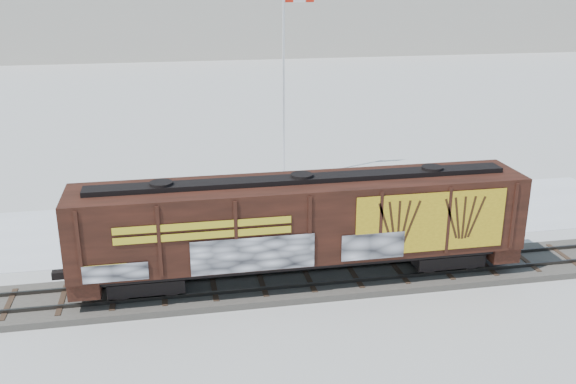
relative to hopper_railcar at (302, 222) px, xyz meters
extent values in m
plane|color=white|center=(0.30, 0.01, -2.89)|extent=(500.00, 500.00, 0.00)
cube|color=#59544C|center=(0.30, 0.01, -2.75)|extent=(50.00, 3.40, 0.28)
cube|color=#33302D|center=(0.30, -0.71, -2.53)|extent=(50.00, 0.10, 0.15)
cube|color=#33302D|center=(0.30, 0.73, -2.53)|extent=(50.00, 0.10, 0.15)
cube|color=white|center=(0.30, 7.51, -2.87)|extent=(40.00, 8.00, 0.03)
cube|color=white|center=(0.30, 95.01, 3.11)|extent=(360.00, 40.00, 12.00)
cube|color=black|center=(-6.37, 0.01, -2.01)|extent=(3.00, 2.00, 0.90)
cube|color=black|center=(6.36, 0.01, -2.01)|extent=(3.00, 2.00, 0.90)
cylinder|color=black|center=(-7.32, -0.77, -2.01)|extent=(0.90, 0.12, 0.90)
cube|color=black|center=(0.00, 0.01, -1.48)|extent=(18.50, 2.40, 0.25)
cube|color=#3A180F|center=(0.00, 0.01, 0.19)|extent=(18.50, 3.00, 3.09)
cube|color=black|center=(0.00, 0.01, 1.84)|extent=(17.02, 0.90, 0.20)
cube|color=gold|center=(4.99, -1.53, 0.19)|extent=(6.29, 0.03, 2.50)
cube|color=gold|center=(-4.07, -1.53, 0.54)|extent=(6.66, 0.02, 0.70)
cube|color=white|center=(-2.22, -1.54, -0.61)|extent=(4.81, 0.03, 1.40)
cylinder|color=silver|center=(1.94, 14.50, -2.79)|extent=(0.90, 0.90, 0.20)
cylinder|color=silver|center=(1.94, 14.50, 3.18)|extent=(0.14, 0.14, 12.13)
imported|color=#ACAEB4|center=(-8.07, 7.34, -2.16)|extent=(4.31, 2.36, 1.39)
imported|color=silver|center=(2.91, 6.38, -2.17)|extent=(4.40, 2.60, 1.37)
imported|color=#202228|center=(6.37, 6.39, -2.21)|extent=(4.83, 3.22, 1.30)
camera|label=1|loc=(-5.17, -23.94, 9.63)|focal=40.00mm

